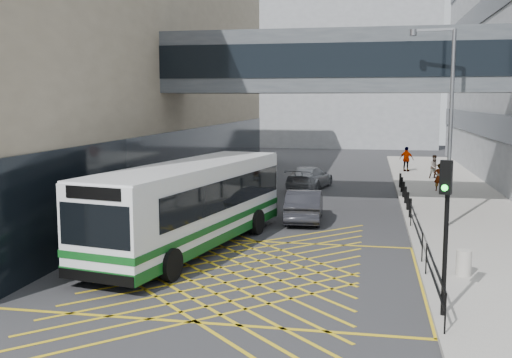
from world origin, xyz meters
The scene contains 18 objects.
ground centered at (0.00, 0.00, 0.00)m, with size 120.00×120.00×0.00m, color #333335.
building_whsmith centered at (-17.98, 16.00, 8.00)m, with size 24.17×42.00×16.00m.
building_far centered at (-2.00, 60.00, 9.00)m, with size 28.00×16.00×18.00m, color gray.
skybridge centered at (3.00, 12.00, 7.50)m, with size 20.00×4.10×3.00m.
pavement centered at (9.00, 15.00, 0.08)m, with size 6.00×54.00×0.16m, color #A49F96.
box_junction centered at (0.00, 0.00, 0.00)m, with size 12.00×9.00×0.01m.
bus centered at (-2.24, 2.87, 1.75)m, with size 4.92×11.97×3.27m.
car_white centered at (-3.53, 2.96, 0.66)m, with size 1.69×4.14×1.32m, color silver.
car_dark centered at (1.36, 8.98, 0.75)m, with size 1.87×4.78×1.50m, color black.
car_silver centered at (0.54, 19.53, 0.76)m, with size 2.07×4.91×1.53m, color #93969B.
traffic_light centered at (6.21, -3.30, 2.77)m, with size 0.32×0.48×4.01m.
street_lamp centered at (7.50, 8.28, 5.00)m, with size 1.93×0.54×8.50m.
litter_bin centered at (7.30, 0.56, 0.57)m, with size 0.47×0.47×0.82m, color #ADA89E.
kerb_railings centered at (6.15, 1.78, 0.88)m, with size 0.05×12.54×1.00m.
bollards centered at (6.25, 15.00, 0.61)m, with size 0.14×10.14×0.90m.
pedestrian_a centered at (8.49, 18.98, 0.99)m, with size 0.66×0.47×1.67m, color gray.
pedestrian_b centered at (8.84, 25.02, 0.98)m, with size 0.80×0.47×1.65m, color gray.
pedestrian_c centered at (7.13, 29.02, 1.12)m, with size 1.13×0.54×1.92m, color gray.
Camera 1 is at (4.32, -18.59, 5.61)m, focal length 42.00 mm.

